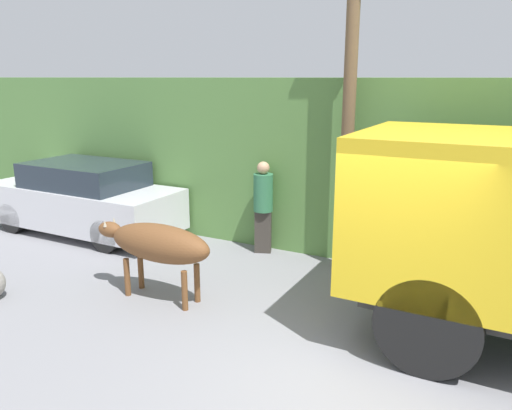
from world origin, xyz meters
name	(u,v)px	position (x,y,z in m)	size (l,w,h in m)	color
ground_plane	(355,367)	(0.00, 0.00, 0.00)	(60.00, 60.00, 0.00)	gray
hillside_embankment	(441,159)	(0.00, 5.85, 1.65)	(32.00, 5.03, 3.30)	#568442
building_backdrop	(287,163)	(-3.08, 4.83, 1.47)	(4.53, 2.70, 2.92)	#8CC69E
brown_cow	(158,244)	(-3.23, 0.45, 0.88)	(2.08, 0.58, 1.19)	brown
parked_suv	(83,199)	(-6.81, 2.38, 0.76)	(4.40, 1.71, 1.56)	silver
pedestrian_on_hill	(263,203)	(-2.78, 3.07, 0.98)	(0.48, 0.48, 1.78)	#38332D
utility_pole	(349,108)	(-1.16, 3.00, 2.81)	(0.90, 0.22, 5.38)	brown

